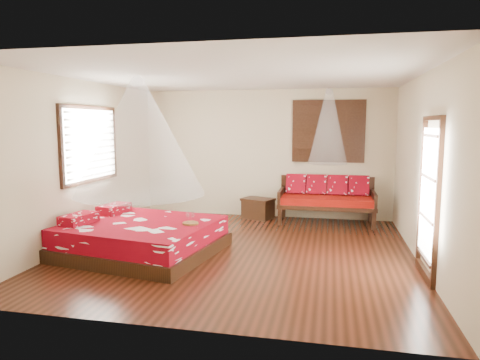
# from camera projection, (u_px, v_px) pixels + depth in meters

# --- Properties ---
(room) EXTENTS (5.54, 5.54, 2.84)m
(room) POSITION_uv_depth(u_px,v_px,m) (239.00, 165.00, 6.79)
(room) COLOR black
(room) RESTS_ON ground
(bed) EXTENTS (2.58, 2.40, 0.65)m
(bed) POSITION_uv_depth(u_px,v_px,m) (141.00, 237.00, 6.85)
(bed) COLOR black
(bed) RESTS_ON floor
(daybed) EXTENTS (1.97, 0.87, 0.98)m
(daybed) POSITION_uv_depth(u_px,v_px,m) (326.00, 198.00, 8.94)
(daybed) COLOR black
(daybed) RESTS_ON floor
(storage_chest) EXTENTS (0.77, 0.67, 0.45)m
(storage_chest) POSITION_uv_depth(u_px,v_px,m) (258.00, 208.00, 9.34)
(storage_chest) COLOR black
(storage_chest) RESTS_ON floor
(shutter_panel) EXTENTS (1.52, 0.06, 1.32)m
(shutter_panel) POSITION_uv_depth(u_px,v_px,m) (328.00, 131.00, 9.08)
(shutter_panel) COLOR black
(shutter_panel) RESTS_ON wall_back
(window_left) EXTENTS (0.10, 1.74, 1.34)m
(window_left) POSITION_uv_depth(u_px,v_px,m) (91.00, 144.00, 7.50)
(window_left) COLOR black
(window_left) RESTS_ON wall_left
(glazed_door) EXTENTS (0.08, 1.02, 2.16)m
(glazed_door) POSITION_uv_depth(u_px,v_px,m) (429.00, 198.00, 5.69)
(glazed_door) COLOR black
(glazed_door) RESTS_ON floor
(wine_tray) EXTENTS (0.25, 0.25, 0.20)m
(wine_tray) POSITION_uv_depth(u_px,v_px,m) (190.00, 221.00, 6.66)
(wine_tray) COLOR brown
(wine_tray) RESTS_ON bed
(mosquito_net_main) EXTENTS (2.02, 2.02, 1.80)m
(mosquito_net_main) POSITION_uv_depth(u_px,v_px,m) (139.00, 137.00, 6.63)
(mosquito_net_main) COLOR white
(mosquito_net_main) RESTS_ON ceiling
(mosquito_net_daybed) EXTENTS (0.78, 0.78, 1.50)m
(mosquito_net_daybed) POSITION_uv_depth(u_px,v_px,m) (328.00, 127.00, 8.61)
(mosquito_net_daybed) COLOR white
(mosquito_net_daybed) RESTS_ON ceiling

